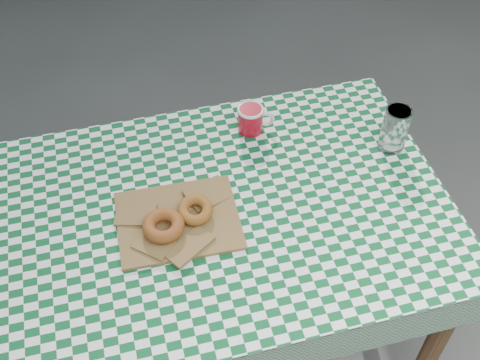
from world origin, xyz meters
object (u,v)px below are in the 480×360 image
table (222,283)px  drinking_glass (395,129)px  paper_bag (178,220)px  coffee_mug (250,119)px

table → drinking_glass: size_ratio=8.86×
paper_bag → drinking_glass: drinking_glass is taller
paper_bag → drinking_glass: size_ratio=2.29×
paper_bag → coffee_mug: coffee_mug is taller
paper_bag → drinking_glass: bearing=6.6°
table → coffee_mug: bearing=59.5°
drinking_glass → coffee_mug: bearing=151.9°
paper_bag → drinking_glass: (0.70, 0.08, 0.06)m
paper_bag → coffee_mug: size_ratio=2.14×
coffee_mug → drinking_glass: 0.44m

